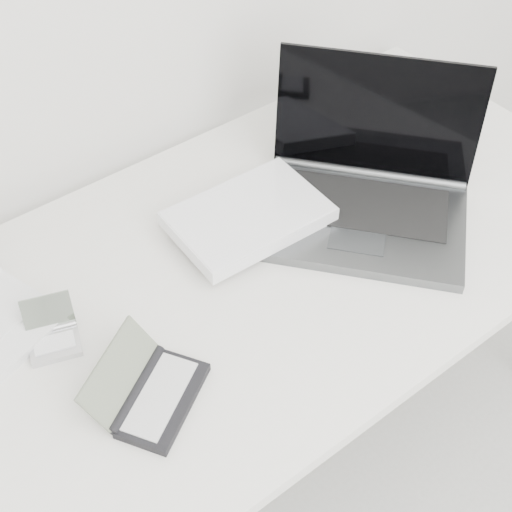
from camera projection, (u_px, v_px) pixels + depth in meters
desk at (256, 274)px, 1.44m from camera, size 1.60×0.80×0.73m
laptop_large at (328, 199)px, 1.46m from camera, size 0.63×0.54×0.29m
pda_silver at (53, 336)px, 1.26m from camera, size 0.12×0.13×0.07m
palmtop_charcoal at (151, 393)px, 1.17m from camera, size 0.23×0.22×0.09m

